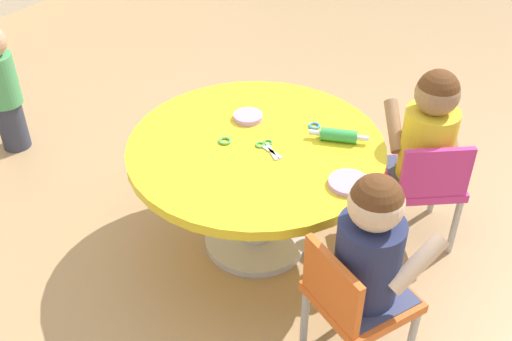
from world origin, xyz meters
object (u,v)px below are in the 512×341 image
Objects in this scene: seated_child_right at (430,130)px; toddler_standing at (1,85)px; child_chair_left at (354,299)px; craft_scissors at (267,147)px; craft_table at (256,166)px; seated_child_left at (371,244)px; child_chair_right at (423,182)px; rolling_pin at (339,135)px.

toddler_standing is (-0.60, 1.95, -0.17)m from seated_child_right.
child_chair_left reaches higher than craft_scissors.
craft_table is 1.95× the size of seated_child_right.
craft_table is 0.69m from seated_child_left.
child_chair_left and child_chair_right have the same top height.
seated_child_right reaches higher than craft_scissors.
seated_child_right reaches higher than toddler_standing.
craft_table is 0.69m from child_chair_right.
child_chair_left is 2.45× the size of rolling_pin.
craft_table is at bearing 131.29° from seated_child_right.
craft_scissors is (0.30, 0.56, 0.20)m from child_chair_left.
seated_child_right reaches higher than child_chair_right.
seated_child_left is 2.33× the size of rolling_pin.
seated_child_left reaches higher than craft_scissors.
rolling_pin is (0.21, -0.24, 0.13)m from craft_table.
child_chair_left is 0.78m from seated_child_right.
craft_scissors is at bearing 136.34° from rolling_pin.
child_chair_left is 2.05m from toddler_standing.
child_chair_right is at bearing 7.65° from seated_child_left.
toddler_standing is 1.73m from rolling_pin.
seated_child_right is at bearing -47.79° from rolling_pin.
child_chair_left is (-0.30, -0.61, -0.10)m from craft_table.
seated_child_left is at bearing -172.35° from child_chair_right.
toddler_standing is at bearing 102.07° from rolling_pin.
toddler_standing reaches higher than craft_scissors.
seated_child_right is 0.64m from craft_scissors.
child_chair_right is 0.80× the size of toddler_standing.
seated_child_right is at bearing -48.71° from craft_table.
seated_child_right is (0.74, 0.10, 0.23)m from child_chair_left.
rolling_pin is at bearing 36.21° from child_chair_left.
rolling_pin reaches higher than craft_table.
seated_child_left reaches higher than child_chair_left.
craft_table is at bearing 64.13° from child_chair_left.
child_chair_right is (0.68, 0.09, -0.23)m from seated_child_left.
toddler_standing is at bearing 86.01° from child_chair_left.
child_chair_right is (0.71, 0.08, 0.00)m from child_chair_left.
child_chair_right is at bearing -73.86° from toddler_standing.
seated_child_left is 3.58× the size of craft_scissors.
seated_child_right is (0.71, 0.12, 0.00)m from seated_child_left.
craft_table is 4.56× the size of rolling_pin.
seated_child_left is 0.63m from craft_scissors.
toddler_standing reaches higher than child_chair_right.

